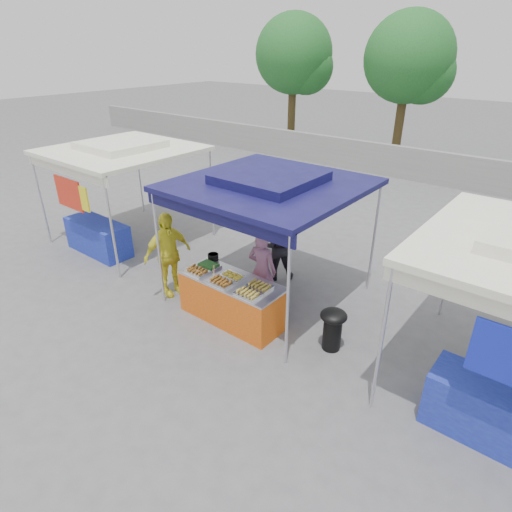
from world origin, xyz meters
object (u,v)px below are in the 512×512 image
Objects in this scene: vendor_table at (232,299)px; customer_person at (168,255)px; wok_burner at (333,326)px; vendor_woman at (262,270)px; cooking_pot at (213,257)px; helper_man at (277,246)px.

vendor_table is 1.69m from customer_person.
wok_burner is 0.48× the size of vendor_woman.
vendor_woman reaches higher than cooking_pot.
customer_person is (-1.33, -1.90, 0.11)m from helper_man.
customer_person reaches higher than wok_burner.
helper_man reaches higher than wok_burner.
vendor_table is 0.81m from vendor_woman.
customer_person reaches higher than vendor_table.
helper_man is 2.32m from customer_person.
helper_man reaches higher than cooking_pot.
vendor_table is 1.93m from wok_burner.
helper_man is (-0.44, 1.10, -0.02)m from vendor_woman.
wok_burner is 1.80m from vendor_woman.
wok_burner is 3.57m from customer_person.
cooking_pot is at bearing 26.90° from helper_man.
vendor_table is 1.27× the size of vendor_woman.
vendor_table is at bearing 55.57° from helper_man.
vendor_woman is (-1.74, 0.30, 0.34)m from wok_burner.
cooking_pot is at bearing 155.96° from vendor_table.
helper_man reaches higher than vendor_table.
customer_person is (-0.82, -0.45, -0.03)m from cooking_pot.
vendor_woman is (0.95, 0.35, -0.12)m from cooking_pot.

